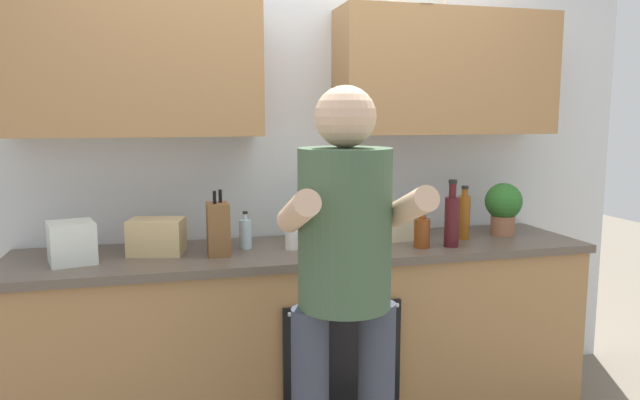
# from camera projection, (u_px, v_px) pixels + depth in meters

# --- Properties ---
(back_wall_unit) EXTENTS (4.00, 0.39, 2.50)m
(back_wall_unit) POSITION_uv_depth(u_px,v_px,m) (296.00, 125.00, 3.12)
(back_wall_unit) COLOR silver
(back_wall_unit) RESTS_ON ground
(counter) EXTENTS (2.84, 0.67, 0.90)m
(counter) POSITION_uv_depth(u_px,v_px,m) (309.00, 334.00, 3.01)
(counter) COLOR #A37547
(counter) RESTS_ON ground
(person_standing) EXTENTS (0.49, 0.45, 1.65)m
(person_standing) POSITION_uv_depth(u_px,v_px,m) (345.00, 273.00, 2.16)
(person_standing) COLOR #383D4C
(person_standing) RESTS_ON ground
(bottle_vinegar) EXTENTS (0.08, 0.08, 0.23)m
(bottle_vinegar) POSITION_uv_depth(u_px,v_px,m) (422.00, 230.00, 2.93)
(bottle_vinegar) COLOR brown
(bottle_vinegar) RESTS_ON counter
(bottle_water) EXTENTS (0.06, 0.06, 0.18)m
(bottle_water) POSITION_uv_depth(u_px,v_px,m) (246.00, 233.00, 2.91)
(bottle_water) COLOR silver
(bottle_water) RESTS_ON counter
(bottle_oil) EXTENTS (0.06, 0.06, 0.32)m
(bottle_oil) POSITION_uv_depth(u_px,v_px,m) (362.00, 219.00, 2.93)
(bottle_oil) COLOR olive
(bottle_oil) RESTS_ON counter
(bottle_soy) EXTENTS (0.05, 0.05, 0.25)m
(bottle_soy) POSITION_uv_depth(u_px,v_px,m) (330.00, 235.00, 2.76)
(bottle_soy) COLOR black
(bottle_soy) RESTS_ON counter
(bottle_soda) EXTENTS (0.07, 0.07, 0.31)m
(bottle_soda) POSITION_uv_depth(u_px,v_px,m) (317.00, 215.00, 3.05)
(bottle_soda) COLOR #198C33
(bottle_soda) RESTS_ON counter
(bottle_syrup) EXTENTS (0.06, 0.06, 0.28)m
(bottle_syrup) POSITION_uv_depth(u_px,v_px,m) (464.00, 216.00, 3.13)
(bottle_syrup) COLOR #8C4C14
(bottle_syrup) RESTS_ON counter
(bottle_wine) EXTENTS (0.07, 0.07, 0.34)m
(bottle_wine) POSITION_uv_depth(u_px,v_px,m) (452.00, 219.00, 2.94)
(bottle_wine) COLOR #471419
(bottle_wine) RESTS_ON counter
(cup_coffee) EXTENTS (0.08, 0.08, 0.09)m
(cup_coffee) POSITION_uv_depth(u_px,v_px,m) (294.00, 239.00, 2.90)
(cup_coffee) COLOR white
(cup_coffee) RESTS_ON counter
(knife_block) EXTENTS (0.10, 0.14, 0.31)m
(knife_block) POSITION_uv_depth(u_px,v_px,m) (218.00, 229.00, 2.77)
(knife_block) COLOR brown
(knife_block) RESTS_ON counter
(potted_herb) EXTENTS (0.20, 0.20, 0.29)m
(potted_herb) POSITION_uv_depth(u_px,v_px,m) (503.00, 206.00, 3.23)
(potted_herb) COLOR #9E6647
(potted_herb) RESTS_ON counter
(grocery_bag_produce) EXTENTS (0.24, 0.25, 0.18)m
(grocery_bag_produce) POSITION_uv_depth(u_px,v_px,m) (72.00, 242.00, 2.63)
(grocery_bag_produce) COLOR silver
(grocery_bag_produce) RESTS_ON counter
(grocery_bag_rice) EXTENTS (0.21, 0.18, 0.17)m
(grocery_bag_rice) POSITION_uv_depth(u_px,v_px,m) (397.00, 223.00, 3.13)
(grocery_bag_rice) COLOR beige
(grocery_bag_rice) RESTS_ON counter
(grocery_bag_bread) EXTENTS (0.28, 0.23, 0.17)m
(grocery_bag_bread) POSITION_uv_depth(u_px,v_px,m) (157.00, 237.00, 2.79)
(grocery_bag_bread) COLOR tan
(grocery_bag_bread) RESTS_ON counter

